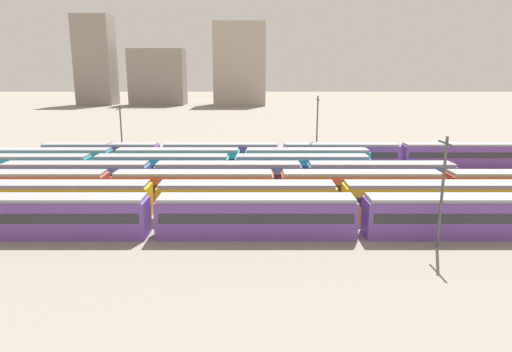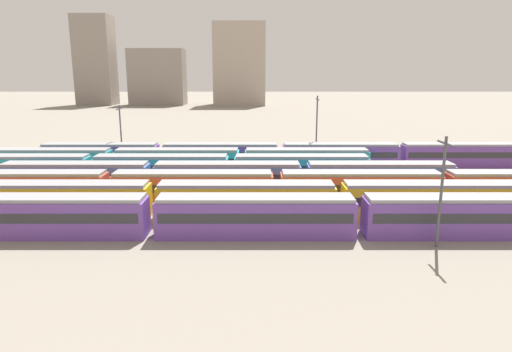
{
  "view_description": "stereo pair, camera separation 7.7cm",
  "coord_description": "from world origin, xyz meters",
  "px_view_note": "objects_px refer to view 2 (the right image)",
  "views": [
    {
      "loc": [
        20.52,
        -39.45,
        14.64
      ],
      "look_at": [
        20.46,
        15.6,
        2.04
      ],
      "focal_mm": 31.89,
      "sensor_mm": 36.0,
      "label": 1
    },
    {
      "loc": [
        20.6,
        -39.45,
        14.64
      ],
      "look_at": [
        20.46,
        15.6,
        2.04
      ],
      "focal_mm": 31.89,
      "sensor_mm": 36.0,
      "label": 2
    }
  ],
  "objects_px": {
    "train_track_3": "(229,177)",
    "catenary_pole_2": "(443,187)",
    "train_track_1": "(340,200)",
    "train_track_5": "(179,161)",
    "train_track_6": "(401,155)",
    "train_track_2": "(361,187)",
    "catenary_pole_1": "(122,131)",
    "train_track_4": "(163,168)",
    "train_track_0": "(464,216)",
    "catenary_pole_3": "(318,126)"
  },
  "relations": [
    {
      "from": "train_track_0",
      "to": "catenary_pole_1",
      "type": "height_order",
      "value": "catenary_pole_1"
    },
    {
      "from": "catenary_pole_2",
      "to": "train_track_6",
      "type": "bearing_deg",
      "value": 77.95
    },
    {
      "from": "train_track_3",
      "to": "train_track_6",
      "type": "xyz_separation_m",
      "value": [
        26.24,
        15.6,
        0.0
      ]
    },
    {
      "from": "train_track_2",
      "to": "catenary_pole_2",
      "type": "xyz_separation_m",
      "value": [
        3.69,
        -13.19,
        3.42
      ]
    },
    {
      "from": "train_track_1",
      "to": "train_track_6",
      "type": "relative_size",
      "value": 0.66
    },
    {
      "from": "train_track_0",
      "to": "train_track_1",
      "type": "distance_m",
      "value": 11.63
    },
    {
      "from": "train_track_3",
      "to": "train_track_4",
      "type": "distance_m",
      "value": 10.64
    },
    {
      "from": "train_track_1",
      "to": "train_track_6",
      "type": "xyz_separation_m",
      "value": [
        14.29,
        26.0,
        0.0
      ]
    },
    {
      "from": "catenary_pole_1",
      "to": "train_track_3",
      "type": "bearing_deg",
      "value": -45.06
    },
    {
      "from": "train_track_2",
      "to": "train_track_4",
      "type": "xyz_separation_m",
      "value": [
        -24.58,
        10.4,
        -0.0
      ]
    },
    {
      "from": "train_track_4",
      "to": "catenary_pole_2",
      "type": "xyz_separation_m",
      "value": [
        28.27,
        -23.59,
        3.42
      ]
    },
    {
      "from": "train_track_3",
      "to": "train_track_5",
      "type": "distance_m",
      "value": 13.12
    },
    {
      "from": "train_track_1",
      "to": "catenary_pole_2",
      "type": "relative_size",
      "value": 7.81
    },
    {
      "from": "train_track_2",
      "to": "train_track_5",
      "type": "xyz_separation_m",
      "value": [
        -23.3,
        15.6,
        -0.0
      ]
    },
    {
      "from": "train_track_2",
      "to": "catenary_pole_1",
      "type": "relative_size",
      "value": 9.88
    },
    {
      "from": "train_track_3",
      "to": "train_track_6",
      "type": "distance_m",
      "value": 30.53
    },
    {
      "from": "train_track_3",
      "to": "catenary_pole_2",
      "type": "distance_m",
      "value": 26.65
    },
    {
      "from": "train_track_2",
      "to": "catenary_pole_3",
      "type": "xyz_separation_m",
      "value": [
        -1.91,
        24.07,
        4.14
      ]
    },
    {
      "from": "train_track_1",
      "to": "train_track_3",
      "type": "xyz_separation_m",
      "value": [
        -11.94,
        10.4,
        -0.0
      ]
    },
    {
      "from": "train_track_1",
      "to": "catenary_pole_3",
      "type": "relative_size",
      "value": 6.81
    },
    {
      "from": "train_track_0",
      "to": "catenary_pole_2",
      "type": "relative_size",
      "value": 9.78
    },
    {
      "from": "train_track_1",
      "to": "catenary_pole_1",
      "type": "height_order",
      "value": "catenary_pole_1"
    },
    {
      "from": "catenary_pole_1",
      "to": "train_track_2",
      "type": "bearing_deg",
      "value": -35.09
    },
    {
      "from": "train_track_2",
      "to": "catenary_pole_3",
      "type": "height_order",
      "value": "catenary_pole_3"
    },
    {
      "from": "train_track_6",
      "to": "catenary_pole_2",
      "type": "bearing_deg",
      "value": -102.05
    },
    {
      "from": "train_track_3",
      "to": "catenary_pole_2",
      "type": "bearing_deg",
      "value": -44.09
    },
    {
      "from": "train_track_0",
      "to": "train_track_3",
      "type": "relative_size",
      "value": 1.68
    },
    {
      "from": "train_track_2",
      "to": "train_track_6",
      "type": "bearing_deg",
      "value": 62.25
    },
    {
      "from": "train_track_4",
      "to": "train_track_3",
      "type": "bearing_deg",
      "value": -29.26
    },
    {
      "from": "train_track_4",
      "to": "catenary_pole_2",
      "type": "height_order",
      "value": "catenary_pole_2"
    },
    {
      "from": "train_track_0",
      "to": "catenary_pole_2",
      "type": "xyz_separation_m",
      "value": [
        -3.36,
        -2.79,
        3.42
      ]
    },
    {
      "from": "catenary_pole_2",
      "to": "catenary_pole_3",
      "type": "xyz_separation_m",
      "value": [
        -5.6,
        37.26,
        0.72
      ]
    },
    {
      "from": "train_track_0",
      "to": "train_track_4",
      "type": "bearing_deg",
      "value": 146.67
    },
    {
      "from": "train_track_3",
      "to": "catenary_pole_3",
      "type": "bearing_deg",
      "value": 54.64
    },
    {
      "from": "train_track_1",
      "to": "catenary_pole_2",
      "type": "height_order",
      "value": "catenary_pole_2"
    },
    {
      "from": "train_track_2",
      "to": "catenary_pole_2",
      "type": "bearing_deg",
      "value": -74.37
    },
    {
      "from": "train_track_0",
      "to": "catenary_pole_3",
      "type": "relative_size",
      "value": 8.53
    },
    {
      "from": "train_track_4",
      "to": "catenary_pole_2",
      "type": "distance_m",
      "value": 36.98
    },
    {
      "from": "train_track_4",
      "to": "train_track_6",
      "type": "bearing_deg",
      "value": 16.32
    },
    {
      "from": "catenary_pole_2",
      "to": "catenary_pole_3",
      "type": "distance_m",
      "value": 37.68
    },
    {
      "from": "train_track_4",
      "to": "train_track_5",
      "type": "relative_size",
      "value": 1.0
    },
    {
      "from": "train_track_0",
      "to": "catenary_pole_3",
      "type": "bearing_deg",
      "value": 104.57
    },
    {
      "from": "train_track_0",
      "to": "train_track_3",
      "type": "bearing_deg",
      "value": 145.08
    },
    {
      "from": "train_track_2",
      "to": "catenary_pole_1",
      "type": "xyz_separation_m",
      "value": [
        -33.81,
        23.76,
        3.38
      ]
    },
    {
      "from": "train_track_5",
      "to": "train_track_1",
      "type": "bearing_deg",
      "value": -46.2
    },
    {
      "from": "train_track_1",
      "to": "train_track_5",
      "type": "distance_m",
      "value": 28.82
    },
    {
      "from": "train_track_0",
      "to": "catenary_pole_3",
      "type": "height_order",
      "value": "catenary_pole_3"
    },
    {
      "from": "train_track_5",
      "to": "catenary_pole_1",
      "type": "distance_m",
      "value": 13.73
    },
    {
      "from": "train_track_5",
      "to": "train_track_6",
      "type": "xyz_separation_m",
      "value": [
        34.24,
        5.2,
        0.0
      ]
    },
    {
      "from": "train_track_6",
      "to": "train_track_4",
      "type": "bearing_deg",
      "value": -163.68
    }
  ]
}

